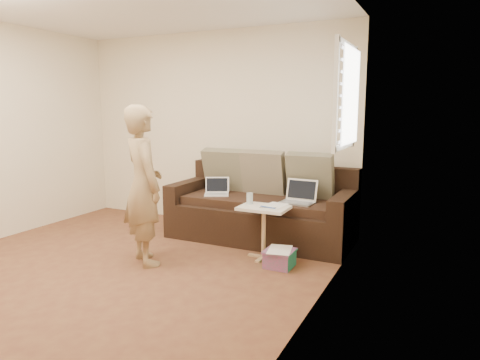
# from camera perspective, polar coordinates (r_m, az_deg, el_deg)

# --- Properties ---
(floor) EXTENTS (4.50, 4.50, 0.00)m
(floor) POSITION_cam_1_polar(r_m,az_deg,el_deg) (4.43, -17.83, -12.00)
(floor) COLOR #5A2F21
(floor) RESTS_ON ground
(wall_back) EXTENTS (4.00, 0.00, 4.00)m
(wall_back) POSITION_cam_1_polar(r_m,az_deg,el_deg) (5.96, -3.44, 6.70)
(wall_back) COLOR beige
(wall_back) RESTS_ON ground
(wall_right) EXTENTS (0.00, 4.50, 4.50)m
(wall_right) POSITION_cam_1_polar(r_m,az_deg,el_deg) (3.10, 8.90, 4.08)
(wall_right) COLOR beige
(wall_right) RESTS_ON ground
(window_blinds) EXTENTS (0.12, 0.88, 1.08)m
(window_blinds) POSITION_cam_1_polar(r_m,az_deg,el_deg) (4.56, 13.96, 10.63)
(window_blinds) COLOR white
(window_blinds) RESTS_ON wall_right
(sofa) EXTENTS (2.20, 0.95, 0.85)m
(sofa) POSITION_cam_1_polar(r_m,az_deg,el_deg) (5.26, 2.75, -3.29)
(sofa) COLOR black
(sofa) RESTS_ON ground
(pillow_left) EXTENTS (0.55, 0.29, 0.57)m
(pillow_left) POSITION_cam_1_polar(r_m,az_deg,el_deg) (5.63, -2.06, 1.33)
(pillow_left) COLOR #68614C
(pillow_left) RESTS_ON sofa
(pillow_mid) EXTENTS (0.55, 0.27, 0.57)m
(pillow_mid) POSITION_cam_1_polar(r_m,az_deg,el_deg) (5.39, 3.08, 0.96)
(pillow_mid) COLOR #6F694F
(pillow_mid) RESTS_ON sofa
(pillow_right) EXTENTS (0.55, 0.28, 0.57)m
(pillow_right) POSITION_cam_1_polar(r_m,az_deg,el_deg) (5.20, 9.22, 0.53)
(pillow_right) COLOR #68614C
(pillow_right) RESTS_ON sofa
(laptop_silver) EXTENTS (0.39, 0.29, 0.25)m
(laptop_silver) POSITION_cam_1_polar(r_m,az_deg,el_deg) (4.93, 7.47, -3.09)
(laptop_silver) COLOR #B7BABC
(laptop_silver) RESTS_ON sofa
(laptop_white) EXTENTS (0.36, 0.33, 0.22)m
(laptop_white) POSITION_cam_1_polar(r_m,az_deg,el_deg) (5.36, -3.11, -2.02)
(laptop_white) COLOR white
(laptop_white) RESTS_ON sofa
(person) EXTENTS (0.72, 0.66, 1.62)m
(person) POSITION_cam_1_polar(r_m,az_deg,el_deg) (4.49, -12.61, -0.70)
(person) COLOR #9E8956
(person) RESTS_ON ground
(side_table) EXTENTS (0.51, 0.36, 0.56)m
(side_table) POSITION_cam_1_polar(r_m,az_deg,el_deg) (4.63, 3.12, -6.91)
(side_table) COLOR silver
(side_table) RESTS_ON ground
(drinking_glass) EXTENTS (0.07, 0.07, 0.12)m
(drinking_glass) POSITION_cam_1_polar(r_m,az_deg,el_deg) (4.67, 1.29, -2.44)
(drinking_glass) COLOR silver
(drinking_glass) RESTS_ON side_table
(scissors) EXTENTS (0.20, 0.15, 0.02)m
(scissors) POSITION_cam_1_polar(r_m,az_deg,el_deg) (4.49, 3.70, -3.63)
(scissors) COLOR silver
(scissors) RESTS_ON side_table
(paper_on_table) EXTENTS (0.25, 0.33, 0.00)m
(paper_on_table) POSITION_cam_1_polar(r_m,az_deg,el_deg) (4.61, 4.57, -3.36)
(paper_on_table) COLOR white
(paper_on_table) RESTS_ON side_table
(striped_box) EXTENTS (0.29, 0.29, 0.18)m
(striped_box) POSITION_cam_1_polar(r_m,az_deg,el_deg) (4.45, 5.24, -10.21)
(striped_box) COLOR #DA2086
(striped_box) RESTS_ON ground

